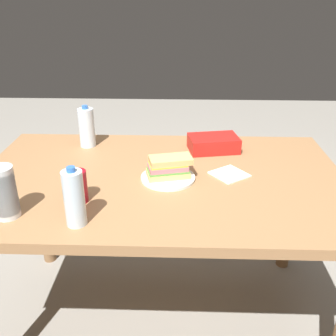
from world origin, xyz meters
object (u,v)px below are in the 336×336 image
object	(u,v)px
paper_plate	(168,178)
water_bottle_tall	(74,198)
sandwich	(169,167)
soda_can_red	(78,186)
water_bottle_spare	(87,127)
plastic_cup_stack	(4,192)
dining_table	(161,196)
chip_bag	(213,143)

from	to	relation	value
paper_plate	water_bottle_tall	size ratio (longest dim) A/B	1.06
sandwich	soda_can_red	bearing A→B (deg)	-148.99
sandwich	soda_can_red	distance (m)	0.38
water_bottle_tall	water_bottle_spare	world-z (taller)	water_bottle_tall
soda_can_red	water_bottle_spare	size ratio (longest dim) A/B	0.60
sandwich	plastic_cup_stack	world-z (taller)	plastic_cup_stack
paper_plate	sandwich	world-z (taller)	sandwich
plastic_cup_stack	dining_table	bearing A→B (deg)	32.62
sandwich	plastic_cup_stack	bearing A→B (deg)	-150.88
water_bottle_spare	plastic_cup_stack	bearing A→B (deg)	-101.55
dining_table	water_bottle_spare	distance (m)	0.53
sandwich	plastic_cup_stack	size ratio (longest dim) A/B	1.06
chip_bag	plastic_cup_stack	xyz separation A→B (m)	(-0.75, -0.61, 0.06)
chip_bag	dining_table	bearing A→B (deg)	-140.03
sandwich	water_bottle_spare	size ratio (longest dim) A/B	0.96
plastic_cup_stack	water_bottle_spare	bearing A→B (deg)	78.45
sandwich	soda_can_red	size ratio (longest dim) A/B	1.61
soda_can_red	water_bottle_spare	world-z (taller)	water_bottle_spare
sandwich	chip_bag	size ratio (longest dim) A/B	0.86
water_bottle_tall	plastic_cup_stack	world-z (taller)	water_bottle_tall
chip_bag	water_bottle_spare	xyz separation A→B (m)	(-0.61, 0.04, 0.06)
chip_bag	sandwich	bearing A→B (deg)	-133.63
dining_table	paper_plate	bearing A→B (deg)	-38.05
water_bottle_tall	soda_can_red	bearing A→B (deg)	100.20
soda_can_red	water_bottle_tall	bearing A→B (deg)	-79.80
paper_plate	water_bottle_spare	world-z (taller)	water_bottle_spare
soda_can_red	chip_bag	size ratio (longest dim) A/B	0.53
water_bottle_spare	paper_plate	bearing A→B (deg)	-40.82
dining_table	paper_plate	distance (m)	0.11
paper_plate	water_bottle_tall	distance (m)	0.46
soda_can_red	chip_bag	world-z (taller)	soda_can_red
dining_table	soda_can_red	distance (m)	0.39
water_bottle_tall	water_bottle_spare	bearing A→B (deg)	99.41
water_bottle_tall	dining_table	bearing A→B (deg)	54.47
sandwich	water_bottle_tall	bearing A→B (deg)	-130.82
sandwich	paper_plate	bearing A→B (deg)	-139.72
water_bottle_spare	dining_table	bearing A→B (deg)	-41.05
dining_table	chip_bag	distance (m)	0.40
plastic_cup_stack	water_bottle_tall	bearing A→B (deg)	-9.06
chip_bag	water_bottle_tall	distance (m)	0.82
sandwich	plastic_cup_stack	xyz separation A→B (m)	(-0.54, -0.30, 0.04)
water_bottle_spare	sandwich	bearing A→B (deg)	-40.38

